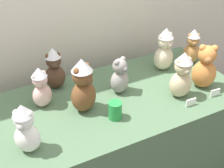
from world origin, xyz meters
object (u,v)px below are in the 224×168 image
at_px(teddy_bear_cocoa, 54,69).
at_px(teddy_bear_caramel, 192,47).
at_px(teddy_bear_ash, 120,77).
at_px(display_table, 112,139).
at_px(teddy_bear_sand, 182,76).
at_px(teddy_bear_blush, 41,88).
at_px(teddy_bear_snow, 26,129).
at_px(teddy_bear_chestnut, 83,86).
at_px(teddy_bear_ginger, 205,68).
at_px(party_cup_green, 115,110).
at_px(teddy_bear_cream, 164,50).

relative_size(teddy_bear_cocoa, teddy_bear_caramel, 1.07).
bearing_deg(teddy_bear_ash, display_table, -166.87).
xyz_separation_m(teddy_bear_sand, teddy_bear_ash, (-0.32, 0.22, -0.04)).
distance_m(teddy_bear_blush, teddy_bear_ash, 0.50).
height_order(display_table, teddy_bear_cocoa, teddy_bear_cocoa).
bearing_deg(teddy_bear_snow, teddy_bear_cocoa, 91.61).
bearing_deg(teddy_bear_caramel, teddy_bear_chestnut, -147.89).
height_order(teddy_bear_ginger, teddy_bear_snow, teddy_bear_ginger).
bearing_deg(teddy_bear_ginger, display_table, -158.67).
bearing_deg(party_cup_green, display_table, 69.04).
relative_size(teddy_bear_caramel, party_cup_green, 2.50).
bearing_deg(teddy_bear_chestnut, teddy_bear_ginger, -31.50).
distance_m(display_table, teddy_bear_caramel, 0.91).
bearing_deg(teddy_bear_ash, teddy_bear_snow, 179.94).
bearing_deg(teddy_bear_ginger, teddy_bear_snow, -143.22).
height_order(teddy_bear_snow, party_cup_green, teddy_bear_snow).
relative_size(teddy_bear_chestnut, party_cup_green, 3.22).
bearing_deg(display_table, party_cup_green, -110.96).
relative_size(teddy_bear_sand, teddy_bear_blush, 1.17).
xyz_separation_m(teddy_bear_caramel, party_cup_green, (-0.81, -0.32, -0.08)).
height_order(teddy_bear_blush, teddy_bear_snow, teddy_bear_snow).
bearing_deg(teddy_bear_blush, display_table, -36.06).
relative_size(display_table, party_cup_green, 15.51).
distance_m(teddy_bear_chestnut, teddy_bear_snow, 0.42).
distance_m(teddy_bear_cocoa, teddy_bear_blush, 0.20).
bearing_deg(teddy_bear_cocoa, party_cup_green, -58.81).
height_order(teddy_bear_ginger, teddy_bear_sand, teddy_bear_sand).
height_order(teddy_bear_chestnut, teddy_bear_cream, teddy_bear_chestnut).
xyz_separation_m(teddy_bear_ginger, teddy_bear_cream, (-0.10, 0.31, 0.01)).
relative_size(teddy_bear_sand, teddy_bear_snow, 1.08).
height_order(teddy_bear_cocoa, teddy_bear_chestnut, teddy_bear_chestnut).
height_order(teddy_bear_sand, teddy_bear_cream, teddy_bear_cream).
xyz_separation_m(teddy_bear_sand, teddy_bear_caramel, (0.34, 0.31, -0.02)).
height_order(teddy_bear_cocoa, teddy_bear_snow, same).
xyz_separation_m(teddy_bear_cocoa, teddy_bear_blush, (-0.13, -0.15, -0.01)).
bearing_deg(teddy_bear_snow, display_table, 52.15).
distance_m(display_table, teddy_bear_sand, 0.67).
xyz_separation_m(teddy_bear_snow, teddy_bear_cream, (1.09, 0.36, 0.02)).
bearing_deg(teddy_bear_blush, teddy_bear_ginger, -32.35).
bearing_deg(display_table, teddy_bear_caramel, 11.56).
bearing_deg(teddy_bear_blush, teddy_bear_ash, -26.64).
xyz_separation_m(teddy_bear_ginger, party_cup_green, (-0.68, -0.03, -0.09)).
height_order(teddy_bear_chestnut, party_cup_green, teddy_bear_chestnut).
bearing_deg(teddy_bear_ash, teddy_bear_ginger, -41.24).
height_order(teddy_bear_sand, teddy_bear_ash, teddy_bear_sand).
height_order(teddy_bear_blush, teddy_bear_chestnut, teddy_bear_chestnut).
relative_size(display_table, teddy_bear_sand, 5.36).
xyz_separation_m(teddy_bear_chestnut, teddy_bear_cream, (0.70, 0.18, -0.01)).
height_order(teddy_bear_ginger, teddy_bear_blush, teddy_bear_ginger).
distance_m(teddy_bear_ginger, teddy_bear_sand, 0.21).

